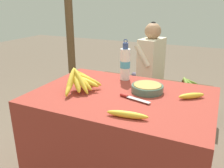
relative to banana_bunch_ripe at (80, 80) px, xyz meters
The scene contains 11 objects.
market_counter 0.53m from the banana_bunch_ripe, 11.53° to the left, with size 1.18×0.82×0.72m.
banana_bunch_ripe is the anchor object (origin of this frame).
serving_bowl 0.46m from the banana_bunch_ripe, 21.78° to the left, with size 0.22×0.22×0.05m.
water_bottle 0.40m from the banana_bunch_ripe, 62.26° to the left, with size 0.08×0.08×0.32m.
loose_banana_front 0.50m from the banana_bunch_ripe, 28.43° to the right, with size 0.23×0.07×0.04m.
loose_banana_side 0.74m from the banana_bunch_ripe, 13.82° to the left, with size 0.16×0.14×0.04m.
knife 0.37m from the banana_bunch_ripe, ahead, with size 0.22×0.07×0.02m.
wooden_bench 1.41m from the banana_bunch_ripe, 84.13° to the left, with size 1.37×0.32×0.39m.
seated_vendor 1.31m from the banana_bunch_ripe, 85.94° to the left, with size 0.44×0.41×1.09m.
banana_bunch_green 1.46m from the banana_bunch_ripe, 67.08° to the left, with size 0.18×0.30×0.12m.
support_post_near 2.04m from the banana_bunch_ripe, 126.38° to the left, with size 0.11×0.11×2.51m.
Camera 1 is at (0.56, -1.35, 1.32)m, focal length 38.00 mm.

